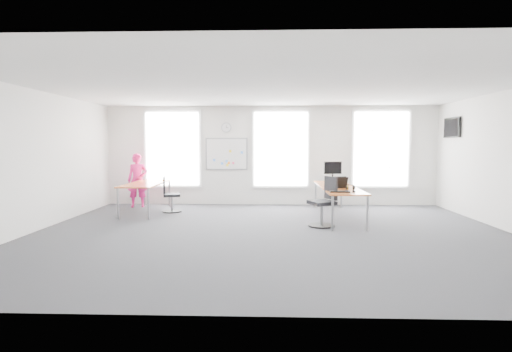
{
  "coord_description": "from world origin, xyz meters",
  "views": [
    {
      "loc": [
        -0.04,
        -8.15,
        1.85
      ],
      "look_at": [
        -0.36,
        1.2,
        1.1
      ],
      "focal_mm": 28.0,
      "sensor_mm": 36.0,
      "label": 1
    }
  ],
  "objects_px": {
    "keyboard": "(340,192)",
    "monitor": "(333,170)",
    "desk_left": "(146,185)",
    "person": "(138,180)",
    "chair_left": "(170,197)",
    "headphones": "(350,187)",
    "chair_right": "(324,205)",
    "desk_right": "(338,188)"
  },
  "relations": [
    {
      "from": "keyboard",
      "to": "monitor",
      "type": "bearing_deg",
      "value": 90.13
    },
    {
      "from": "desk_left",
      "to": "person",
      "type": "bearing_deg",
      "value": 120.17
    },
    {
      "from": "desk_left",
      "to": "person",
      "type": "xyz_separation_m",
      "value": [
        -0.52,
        0.89,
        0.06
      ]
    },
    {
      "from": "chair_left",
      "to": "headphones",
      "type": "height_order",
      "value": "chair_left"
    },
    {
      "from": "keyboard",
      "to": "headphones",
      "type": "xyz_separation_m",
      "value": [
        0.34,
        0.57,
        0.04
      ]
    },
    {
      "from": "chair_right",
      "to": "monitor",
      "type": "distance_m",
      "value": 2.38
    },
    {
      "from": "keyboard",
      "to": "monitor",
      "type": "xyz_separation_m",
      "value": [
        0.21,
        2.36,
        0.34
      ]
    },
    {
      "from": "monitor",
      "to": "desk_left",
      "type": "bearing_deg",
      "value": 172.34
    },
    {
      "from": "desk_left",
      "to": "person",
      "type": "distance_m",
      "value": 1.03
    },
    {
      "from": "desk_right",
      "to": "headphones",
      "type": "xyz_separation_m",
      "value": [
        0.18,
        -0.66,
        0.1
      ]
    },
    {
      "from": "desk_right",
      "to": "chair_right",
      "type": "height_order",
      "value": "chair_right"
    },
    {
      "from": "desk_right",
      "to": "chair_left",
      "type": "distance_m",
      "value": 4.5
    },
    {
      "from": "chair_right",
      "to": "headphones",
      "type": "distance_m",
      "value": 0.86
    },
    {
      "from": "desk_left",
      "to": "chair_right",
      "type": "relative_size",
      "value": 1.96
    },
    {
      "from": "desk_left",
      "to": "monitor",
      "type": "bearing_deg",
      "value": 5.82
    },
    {
      "from": "desk_right",
      "to": "person",
      "type": "bearing_deg",
      "value": 164.88
    },
    {
      "from": "monitor",
      "to": "chair_right",
      "type": "bearing_deg",
      "value": -116.81
    },
    {
      "from": "chair_right",
      "to": "keyboard",
      "type": "bearing_deg",
      "value": 44.14
    },
    {
      "from": "person",
      "to": "chair_right",
      "type": "bearing_deg",
      "value": -40.86
    },
    {
      "from": "chair_right",
      "to": "chair_left",
      "type": "relative_size",
      "value": 1.16
    },
    {
      "from": "desk_left",
      "to": "monitor",
      "type": "xyz_separation_m",
      "value": [
        5.12,
        0.52,
        0.4
      ]
    },
    {
      "from": "desk_right",
      "to": "person",
      "type": "relative_size",
      "value": 2.05
    },
    {
      "from": "chair_right",
      "to": "person",
      "type": "xyz_separation_m",
      "value": [
        -5.11,
        2.6,
        0.3
      ]
    },
    {
      "from": "keyboard",
      "to": "headphones",
      "type": "relative_size",
      "value": 2.21
    },
    {
      "from": "person",
      "to": "headphones",
      "type": "bearing_deg",
      "value": -34.48
    },
    {
      "from": "person",
      "to": "headphones",
      "type": "relative_size",
      "value": 7.88
    },
    {
      "from": "monitor",
      "to": "headphones",
      "type": "bearing_deg",
      "value": -99.38
    },
    {
      "from": "keyboard",
      "to": "headphones",
      "type": "bearing_deg",
      "value": 64.26
    },
    {
      "from": "chair_right",
      "to": "monitor",
      "type": "xyz_separation_m",
      "value": [
        0.53,
        2.23,
        0.64
      ]
    },
    {
      "from": "desk_right",
      "to": "chair_right",
      "type": "bearing_deg",
      "value": -113.83
    },
    {
      "from": "desk_right",
      "to": "chair_left",
      "type": "height_order",
      "value": "chair_left"
    },
    {
      "from": "chair_right",
      "to": "desk_left",
      "type": "bearing_deg",
      "value": -133.71
    },
    {
      "from": "chair_right",
      "to": "person",
      "type": "distance_m",
      "value": 5.74
    },
    {
      "from": "desk_left",
      "to": "keyboard",
      "type": "relative_size",
      "value": 4.96
    },
    {
      "from": "desk_right",
      "to": "person",
      "type": "distance_m",
      "value": 5.79
    },
    {
      "from": "desk_right",
      "to": "monitor",
      "type": "xyz_separation_m",
      "value": [
        0.05,
        1.14,
        0.4
      ]
    },
    {
      "from": "desk_left",
      "to": "desk_right",
      "type": "bearing_deg",
      "value": -6.95
    },
    {
      "from": "person",
      "to": "keyboard",
      "type": "height_order",
      "value": "person"
    },
    {
      "from": "person",
      "to": "keyboard",
      "type": "relative_size",
      "value": 3.57
    },
    {
      "from": "headphones",
      "to": "monitor",
      "type": "relative_size",
      "value": 0.35
    },
    {
      "from": "desk_left",
      "to": "monitor",
      "type": "relative_size",
      "value": 3.81
    },
    {
      "from": "person",
      "to": "headphones",
      "type": "distance_m",
      "value": 6.16
    }
  ]
}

